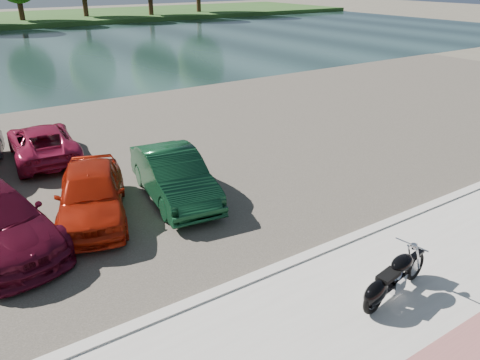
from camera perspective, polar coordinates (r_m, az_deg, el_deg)
name	(u,v)px	position (r m, az deg, el deg)	size (l,w,h in m)	color
ground	(362,308)	(10.41, 14.65, -14.84)	(200.00, 200.00, 0.00)	#595447
promenade	(402,334)	(9.92, 19.10, -17.33)	(60.00, 6.00, 0.10)	#BBB7B0
kerb	(299,260)	(11.48, 7.27, -9.67)	(60.00, 0.30, 0.14)	#BBB7B0
parking_lot	(148,153)	(18.46, -11.18, 3.29)	(60.00, 18.00, 0.04)	#3F3B33
river	(11,54)	(45.99, -26.15, 13.60)	(120.00, 40.00, 0.00)	#1A2F2D
motorcycle	(390,281)	(10.35, 17.85, -11.62)	(2.32, 0.81, 1.05)	black
car_4	(91,193)	(13.59, -17.67, -1.53)	(1.80, 4.47, 1.52)	#A81E0B
car_5	(174,176)	(14.25, -8.07, 0.54)	(1.58, 4.53, 1.49)	#0F3A20
car_10	(42,142)	(18.73, -22.95, 4.28)	(2.15, 4.65, 1.29)	maroon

